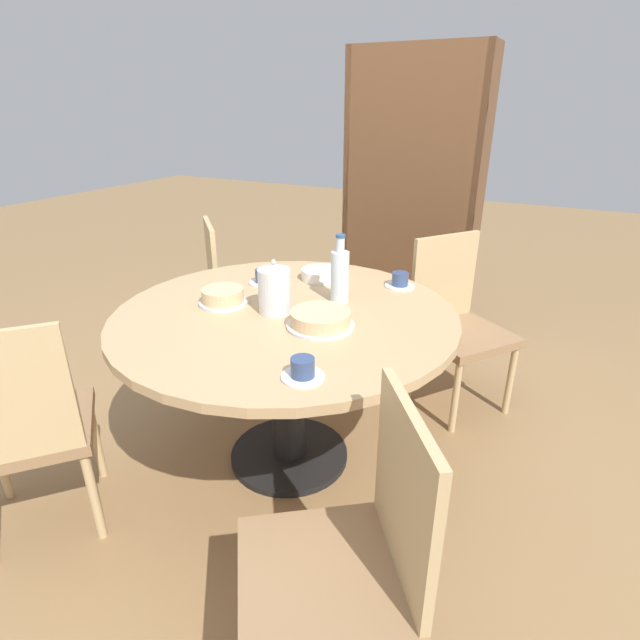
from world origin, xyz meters
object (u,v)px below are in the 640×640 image
chair_a (348,558)px  cake_main (320,319)px  chair_b (457,321)px  chair_c (237,292)px  cake_second (223,297)px  chair_d (24,427)px  coffee_pot (274,289)px  cup_a (400,281)px  cup_b (263,278)px  cup_c (303,370)px  bookshelf (409,212)px  water_bottle (340,275)px

chair_a → cake_main: size_ratio=3.46×
chair_b → chair_c: bearing=134.1°
cake_second → chair_d: bearing=-113.8°
chair_b → chair_c: same height
coffee_pot → cup_a: bearing=56.4°
chair_c → chair_d: 1.44m
chair_a → cake_second: 1.19m
chair_b → cake_second: size_ratio=4.37×
cake_main → cup_b: size_ratio=1.89×
chair_a → cake_second: (-0.91, 0.71, 0.29)m
chair_b → cup_c: size_ratio=6.52×
cup_a → bookshelf: bearing=106.6°
chair_c → chair_d: bearing=140.9°
bookshelf → cake_second: bookshelf is taller
chair_a → water_bottle: water_bottle is taller
chair_a → cake_main: (-0.44, 0.69, 0.29)m
chair_a → chair_b: size_ratio=1.00×
water_bottle → cup_c: (0.18, -0.63, -0.09)m
chair_a → chair_d: same height
chair_a → coffee_pot: size_ratio=4.03×
chair_d → water_bottle: size_ratio=3.09×
cake_second → cup_b: bearing=88.6°
cake_second → cup_c: same height
chair_d → bookshelf: bearing=-153.8°
chair_d → cake_second: bearing=-162.7°
bookshelf → chair_b: bearing=127.2°
coffee_pot → cake_main: 0.24m
coffee_pot → water_bottle: (0.18, 0.23, 0.02)m
chair_d → cup_c: 1.03m
chair_a → coffee_pot: bearing=-173.9°
chair_a → coffee_pot: (-0.67, 0.73, 0.36)m
bookshelf → water_bottle: size_ratio=6.28×
chair_d → cake_main: bearing=173.4°
cup_c → coffee_pot: bearing=131.4°
chair_d → chair_a: bearing=132.5°
chair_b → bookshelf: bearing=73.0°
chair_b → cake_second: 1.22m
chair_c → water_bottle: (0.88, -0.44, 0.38)m
coffee_pot → cake_main: size_ratio=0.86×
chair_a → cup_c: (-0.31, 0.33, 0.29)m
chair_c → cake_main: chair_c is taller
chair_b → cup_c: chair_b is taller
water_bottle → cake_second: water_bottle is taller
cake_second → water_bottle: bearing=31.4°
chair_a → chair_b: same height
bookshelf → water_bottle: 1.30m
coffee_pot → cup_c: size_ratio=1.62×
chair_a → water_bottle: size_ratio=3.09×
bookshelf → cake_second: size_ratio=8.88×
water_bottle → cup_a: bearing=59.8°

